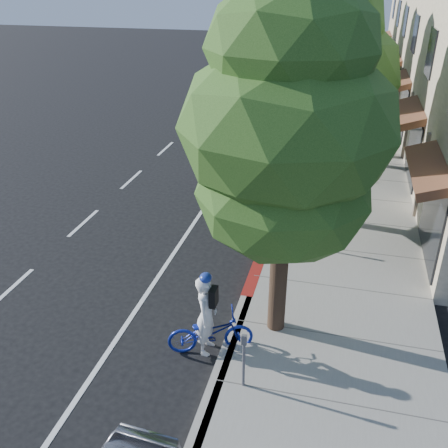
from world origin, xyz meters
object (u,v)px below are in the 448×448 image
(street_tree_1, at_px, (314,79))
(silver_suv, at_px, (239,153))
(cyclist, at_px, (206,315))
(bicycle, at_px, (210,332))
(street_tree_4, at_px, (339,24))
(pedestrian, at_px, (346,130))
(dark_sedan, at_px, (265,132))
(street_tree_5, at_px, (343,16))
(street_tree_2, at_px, (327,51))
(street_tree_0, at_px, (287,132))
(white_pickup, at_px, (271,103))
(dark_suv_far, at_px, (308,79))
(street_tree_3, at_px, (334,35))

(street_tree_1, bearing_deg, silver_suv, 127.78)
(cyclist, distance_m, bicycle, 0.46)
(street_tree_4, xyz_separation_m, pedestrian, (1.12, -10.65, -3.50))
(dark_sedan, bearing_deg, street_tree_4, 76.74)
(street_tree_1, relative_size, street_tree_5, 1.04)
(street_tree_2, bearing_deg, street_tree_0, -90.00)
(street_tree_5, height_order, cyclist, street_tree_5)
(cyclist, height_order, bicycle, cyclist)
(silver_suv, bearing_deg, bicycle, -86.14)
(white_pickup, bearing_deg, silver_suv, -88.40)
(street_tree_0, relative_size, bicycle, 4.05)
(street_tree_5, height_order, silver_suv, street_tree_5)
(cyclist, height_order, dark_suv_far, cyclist)
(cyclist, bearing_deg, dark_suv_far, 0.47)
(street_tree_0, relative_size, silver_suv, 1.37)
(street_tree_1, xyz_separation_m, street_tree_3, (0.00, 12.00, -0.06))
(street_tree_0, xyz_separation_m, street_tree_4, (0.00, 24.00, -0.21))
(bicycle, xyz_separation_m, pedestrian, (2.42, 14.35, 0.60))
(street_tree_2, bearing_deg, cyclist, -96.08)
(dark_suv_far, bearing_deg, silver_suv, -87.73)
(cyclist, bearing_deg, white_pickup, 4.55)
(cyclist, bearing_deg, street_tree_5, -3.06)
(street_tree_4, xyz_separation_m, bicycle, (-1.30, -25.00, -4.10))
(street_tree_4, bearing_deg, street_tree_1, -90.00)
(street_tree_1, distance_m, street_tree_5, 24.00)
(street_tree_0, xyz_separation_m, street_tree_1, (0.00, 6.00, -0.13))
(bicycle, bearing_deg, street_tree_0, -72.87)
(street_tree_1, bearing_deg, bicycle, -100.52)
(silver_suv, xyz_separation_m, dark_suv_far, (1.25, 16.42, 0.04))
(cyclist, height_order, white_pickup, cyclist)
(white_pickup, bearing_deg, street_tree_1, -74.37)
(street_tree_5, bearing_deg, street_tree_0, -90.00)
(white_pickup, bearing_deg, dark_sedan, -82.49)
(street_tree_2, height_order, pedestrian, street_tree_2)
(street_tree_2, bearing_deg, bicycle, -95.71)
(street_tree_2, xyz_separation_m, white_pickup, (-3.10, 6.40, -3.78))
(street_tree_3, height_order, bicycle, street_tree_3)
(street_tree_1, bearing_deg, white_pickup, 104.03)
(street_tree_4, height_order, pedestrian, street_tree_4)
(pedestrian, bearing_deg, white_pickup, -52.80)
(pedestrian, bearing_deg, street_tree_3, -79.15)
(street_tree_4, relative_size, dark_suv_far, 1.56)
(street_tree_2, distance_m, bicycle, 13.72)
(street_tree_0, bearing_deg, cyclist, -144.16)
(silver_suv, xyz_separation_m, dark_sedan, (0.52, 3.38, -0.01))
(bicycle, height_order, dark_sedan, dark_sedan)
(street_tree_3, relative_size, cyclist, 3.94)
(cyclist, xyz_separation_m, dark_sedan, (-1.20, 14.38, -0.18))
(street_tree_3, bearing_deg, street_tree_2, -90.00)
(street_tree_0, distance_m, street_tree_5, 30.00)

